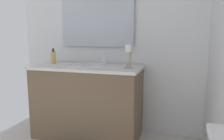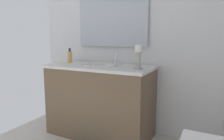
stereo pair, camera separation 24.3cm
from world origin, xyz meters
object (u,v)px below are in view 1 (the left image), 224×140
vanity_cabinet (88,101)px  candle_holder_tall (129,56)px  mirror (96,13)px  soap_bottle (53,58)px  sink_basin (88,69)px

vanity_cabinet → candle_holder_tall: (0.07, 0.47, 0.52)m
mirror → candle_holder_tall: mirror is taller
candle_holder_tall → soap_bottle: (-0.11, -0.93, -0.05)m
vanity_cabinet → soap_bottle: bearing=-95.8°
soap_bottle → mirror: bearing=117.3°
vanity_cabinet → candle_holder_tall: bearing=81.7°
vanity_cabinet → soap_bottle: 0.66m
mirror → soap_bottle: mirror is taller
mirror → sink_basin: bearing=0.2°
vanity_cabinet → mirror: bearing=180.0°
mirror → candle_holder_tall: bearing=53.6°
mirror → vanity_cabinet: bearing=-0.0°
vanity_cabinet → sink_basin: size_ratio=2.95×
vanity_cabinet → candle_holder_tall: size_ratio=5.08×
sink_basin → mirror: mirror is taller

